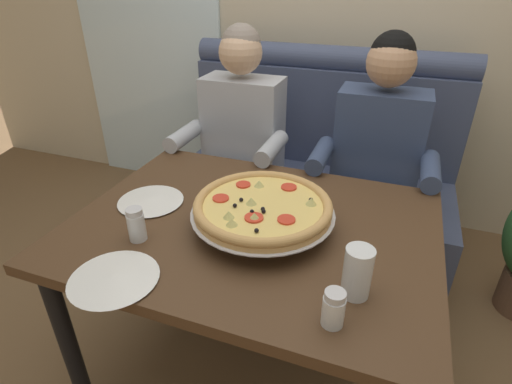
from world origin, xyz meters
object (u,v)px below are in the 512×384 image
object	(u,v)px
diner_left	(236,144)
plate_near_right	(150,200)
booth_bench	(310,185)
shaker_pepper_flakes	(137,227)
diner_right	(374,164)
shaker_parmesan	(333,311)
dining_table	(252,242)
drinking_glass	(357,275)
plate_near_left	(114,277)
pizza	(263,207)

from	to	relation	value
diner_left	plate_near_right	world-z (taller)	diner_left
booth_bench	shaker_pepper_flakes	world-z (taller)	booth_bench
diner_right	shaker_parmesan	distance (m)	1.02
shaker_parmesan	plate_near_right	xyz separation A→B (m)	(-0.75, 0.35, -0.03)
booth_bench	dining_table	world-z (taller)	booth_bench
diner_left	diner_right	distance (m)	0.69
diner_right	drinking_glass	distance (m)	0.90
diner_left	plate_near_left	distance (m)	1.08
dining_table	pizza	distance (m)	0.17
shaker_pepper_flakes	drinking_glass	xyz separation A→B (m)	(0.70, -0.01, 0.02)
drinking_glass	shaker_pepper_flakes	bearing A→B (deg)	179.13
dining_table	diner_right	xyz separation A→B (m)	(0.34, 0.67, 0.07)
diner_left	pizza	xyz separation A→B (m)	(0.39, -0.68, 0.10)
diner_right	shaker_parmesan	world-z (taller)	diner_right
shaker_parmesan	shaker_pepper_flakes	xyz separation A→B (m)	(-0.66, 0.14, 0.01)
plate_near_right	drinking_glass	size ratio (longest dim) A/B	1.66
booth_bench	plate_near_left	xyz separation A→B (m)	(-0.26, -1.34, 0.34)
diner_right	drinking_glass	bearing A→B (deg)	-87.69
diner_right	drinking_glass	xyz separation A→B (m)	(0.04, -0.90, 0.08)
diner_left	shaker_parmesan	world-z (taller)	diner_left
booth_bench	pizza	xyz separation A→B (m)	(0.04, -0.95, 0.41)
shaker_pepper_flakes	booth_bench	bearing A→B (deg)	74.75
booth_bench	drinking_glass	world-z (taller)	booth_bench
booth_bench	shaker_parmesan	bearing A→B (deg)	-75.05
dining_table	plate_near_left	size ratio (longest dim) A/B	4.87
booth_bench	diner_right	distance (m)	0.54
booth_bench	shaker_pepper_flakes	distance (m)	1.25
booth_bench	plate_near_left	size ratio (longest dim) A/B	6.02
dining_table	shaker_pepper_flakes	distance (m)	0.40
booth_bench	plate_near_right	world-z (taller)	booth_bench
plate_near_left	plate_near_right	bearing A→B (deg)	109.82
pizza	shaker_pepper_flakes	distance (m)	0.41
diner_right	plate_near_right	bearing A→B (deg)	-138.21
dining_table	diner_left	size ratio (longest dim) A/B	0.97
dining_table	shaker_pepper_flakes	xyz separation A→B (m)	(-0.31, -0.22, 0.13)
diner_right	shaker_pepper_flakes	bearing A→B (deg)	-126.63
diner_left	diner_right	size ratio (longest dim) A/B	1.00
plate_near_left	plate_near_right	size ratio (longest dim) A/B	1.04
shaker_parmesan	plate_near_right	distance (m)	0.83
shaker_parmesan	plate_near_right	world-z (taller)	shaker_parmesan
booth_bench	diner_left	world-z (taller)	diner_left
shaker_pepper_flakes	plate_near_left	size ratio (longest dim) A/B	0.45
shaker_parmesan	plate_near_left	xyz separation A→B (m)	(-0.61, -0.06, -0.03)
booth_bench	plate_near_right	distance (m)	1.08
dining_table	diner_right	distance (m)	0.76
diner_right	plate_near_left	bearing A→B (deg)	-119.48
dining_table	drinking_glass	distance (m)	0.47
pizza	booth_bench	bearing A→B (deg)	92.51
drinking_glass	plate_near_left	bearing A→B (deg)	-164.40
diner_left	shaker_parmesan	bearing A→B (deg)	-56.02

